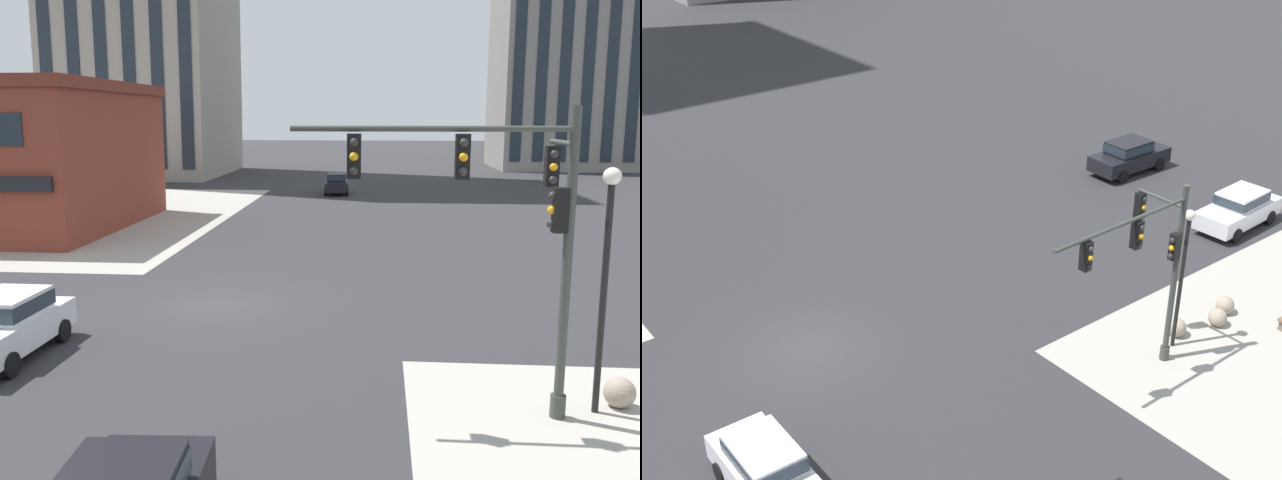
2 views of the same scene
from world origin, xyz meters
TOP-DOWN VIEW (x-y plane):
  - ground_plane at (0.00, 0.00)m, footprint 320.00×320.00m
  - traffic_signal_main at (8.06, -7.86)m, footprint 5.77×2.09m
  - bollard_sphere_curb_a at (10.60, -7.42)m, footprint 0.68×0.68m
  - street_lamp_corner_near at (10.00, -7.74)m, footprint 0.36×0.36m
  - car_main_southbound_far at (1.85, 33.62)m, footprint 2.02×4.47m
  - car_parked_curb at (-4.31, -5.51)m, footprint 1.93×4.42m

SIDE VIEW (x-z plane):
  - ground_plane at x=0.00m, z-range 0.00..0.00m
  - bollard_sphere_curb_a at x=10.60m, z-range 0.00..0.68m
  - car_main_southbound_far at x=1.85m, z-range 0.08..1.76m
  - car_parked_curb at x=-4.31m, z-range 0.08..1.76m
  - street_lamp_corner_near at x=10.00m, z-range 0.68..5.91m
  - traffic_signal_main at x=8.06m, z-range 1.03..7.48m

